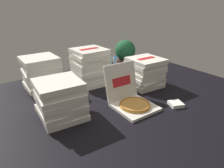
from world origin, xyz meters
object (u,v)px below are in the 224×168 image
open_pizza_box (130,98)px  pizza_stack_left_near (145,72)px  water_bottle_0 (110,64)px  pizza_stack_right_far (42,74)px  potted_plant (125,52)px  pizza_stack_left_far (90,67)px  pizza_stack_left_mid (61,99)px  napkin_pile (176,104)px  water_bottle_1 (115,63)px  water_bottle_2 (115,65)px

open_pizza_box → pizza_stack_left_near: (0.47, 0.31, 0.09)m
water_bottle_0 → pizza_stack_right_far: bearing=-171.7°
open_pizza_box → potted_plant: (0.72, 1.01, 0.16)m
open_pizza_box → potted_plant: size_ratio=1.07×
water_bottle_0 → pizza_stack_left_far: bearing=-149.2°
open_pizza_box → pizza_stack_left_far: pizza_stack_left_far is taller
pizza_stack_left_mid → open_pizza_box: bearing=-16.9°
open_pizza_box → pizza_stack_left_near: bearing=32.7°
pizza_stack_left_far → potted_plant: pizza_stack_left_far is taller
potted_plant → napkin_pile: 1.35m
pizza_stack_left_far → water_bottle_0: bearing=30.8°
napkin_pile → water_bottle_1: bearing=83.1°
pizza_stack_left_near → napkin_pile: size_ratio=3.34×
pizza_stack_left_near → water_bottle_2: (0.01, 0.63, -0.07)m
water_bottle_0 → pizza_stack_left_near: bearing=-88.5°
potted_plant → open_pizza_box: bearing=-125.5°
pizza_stack_left_far → open_pizza_box: bearing=-86.0°
pizza_stack_left_far → potted_plant: 0.82m
potted_plant → napkin_pile: size_ratio=3.48×
pizza_stack_left_near → water_bottle_2: 0.64m
open_pizza_box → water_bottle_2: size_ratio=2.19×
open_pizza_box → water_bottle_0: open_pizza_box is taller
water_bottle_1 → water_bottle_2: (-0.05, -0.07, 0.00)m
pizza_stack_left_mid → water_bottle_1: bearing=34.5°
pizza_stack_left_far → pizza_stack_right_far: 0.58m
water_bottle_2 → napkin_pile: (-0.10, -1.21, -0.08)m
pizza_stack_left_mid → potted_plant: size_ratio=0.97×
pizza_stack_left_near → pizza_stack_left_far: size_ratio=0.93×
open_pizza_box → pizza_stack_left_near: open_pizza_box is taller
pizza_stack_left_mid → water_bottle_2: pizza_stack_left_mid is taller
pizza_stack_left_mid → water_bottle_0: (1.10, 0.85, -0.07)m
pizza_stack_right_far → water_bottle_2: size_ratio=1.92×
pizza_stack_left_far → water_bottle_0: (0.51, 0.30, -0.12)m
open_pizza_box → water_bottle_1: 1.14m
water_bottle_1 → potted_plant: (0.19, 0.01, 0.14)m
pizza_stack_left_near → pizza_stack_left_mid: (-1.12, -0.11, -0.00)m
pizza_stack_right_far → water_bottle_2: pizza_stack_right_far is taller
pizza_stack_left_far → water_bottle_1: pizza_stack_left_far is taller
water_bottle_2 → open_pizza_box: bearing=-117.1°
pizza_stack_right_far → water_bottle_1: 1.15m
pizza_stack_left_far → pizza_stack_left_mid: pizza_stack_left_far is taller
water_bottle_0 → water_bottle_1: size_ratio=1.00×
pizza_stack_left_near → napkin_pile: bearing=-99.7°
water_bottle_0 → water_bottle_2: same height
pizza_stack_left_near → pizza_stack_left_far: pizza_stack_left_far is taller
pizza_stack_left_far → pizza_stack_right_far: bearing=165.0°
water_bottle_0 → potted_plant: (0.27, -0.03, 0.14)m
open_pizza_box → pizza_stack_left_mid: (-0.65, 0.20, 0.09)m
pizza_stack_left_far → pizza_stack_right_far: pizza_stack_left_far is taller
pizza_stack_left_near → pizza_stack_right_far: bearing=151.5°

